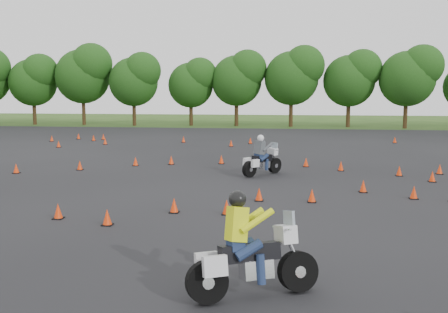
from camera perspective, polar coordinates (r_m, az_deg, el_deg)
ground at (r=16.90m, az=-1.80°, el=-5.76°), size 140.00×140.00×0.00m
asphalt_pad at (r=22.72m, az=0.67°, el=-2.35°), size 62.00×62.00×0.00m
treeline at (r=50.97m, az=5.87°, el=8.08°), size 86.60×32.19×9.97m
traffic_cones at (r=22.73m, az=-0.25°, el=-1.77°), size 36.74×33.25×0.45m
rider_grey at (r=23.18m, az=4.39°, el=0.19°), size 2.14×2.37×1.89m
rider_yellow at (r=9.35m, az=3.61°, el=-10.23°), size 2.69×1.85×2.01m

